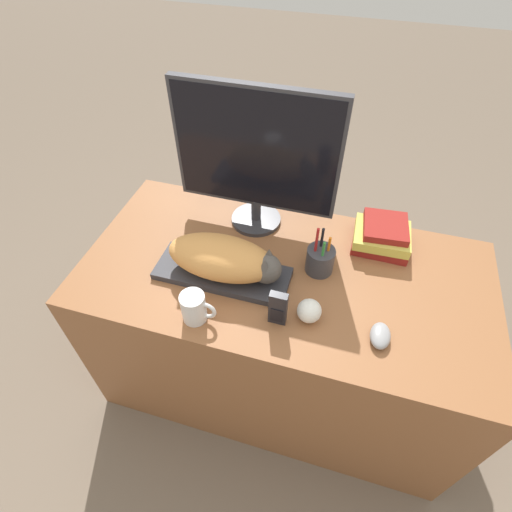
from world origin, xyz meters
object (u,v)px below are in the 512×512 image
coffee_mug (195,308)px  baseball (309,311)px  cat (226,259)px  computer_mouse (380,336)px  monitor (256,155)px  book_stack (382,236)px  phone (278,309)px  keyboard (223,273)px  pen_cup (320,260)px

coffee_mug → baseball: size_ratio=1.47×
cat → coffee_mug: (-0.04, -0.18, -0.04)m
computer_mouse → monitor: bearing=141.0°
monitor → book_stack: monitor is taller
computer_mouse → coffee_mug: size_ratio=0.84×
monitor → computer_mouse: monitor is taller
phone → coffee_mug: bearing=-166.4°
book_stack → keyboard: bearing=-149.0°
monitor → book_stack: bearing=0.1°
coffee_mug → cat: bearing=78.5°
keyboard → monitor: monitor is taller
keyboard → computer_mouse: computer_mouse is taller
keyboard → coffee_mug: (-0.02, -0.18, 0.04)m
baseball → phone: phone is taller
cat → coffee_mug: cat is taller
coffee_mug → book_stack: 0.71m
cat → baseball: cat is taller
monitor → baseball: 0.54m
coffee_mug → keyboard: bearing=83.6°
computer_mouse → phone: bearing=-175.9°
monitor → book_stack: 0.53m
cat → computer_mouse: 0.53m
keyboard → baseball: (0.31, -0.09, 0.03)m
keyboard → phone: size_ratio=3.56×
monitor → pen_cup: (0.28, -0.18, -0.25)m
computer_mouse → coffee_mug: bearing=-171.7°
computer_mouse → book_stack: bearing=94.0°
book_stack → cat: bearing=-148.1°
cat → baseball: bearing=-16.8°
baseball → cat: bearing=163.2°
pen_cup → keyboard: bearing=-158.6°
cat → pen_cup: size_ratio=2.02×
coffee_mug → phone: phone is taller
monitor → computer_mouse: size_ratio=6.11×
monitor → computer_mouse: (0.50, -0.40, -0.28)m
phone → book_stack: 0.51m
pen_cup → baseball: size_ratio=2.51×
keyboard → cat: cat is taller
coffee_mug → phone: size_ratio=0.87×
coffee_mug → baseball: coffee_mug is taller
baseball → phone: size_ratio=0.59×
computer_mouse → pen_cup: pen_cup is taller
coffee_mug → monitor: bearing=84.1°
pen_cup → baseball: (0.00, -0.21, -0.01)m
book_stack → monitor: bearing=-179.9°
keyboard → phone: phone is taller
coffee_mug → phone: 0.25m
keyboard → book_stack: 0.58m
computer_mouse → coffee_mug: (-0.55, -0.08, 0.03)m
cat → baseball: (0.30, -0.09, -0.05)m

